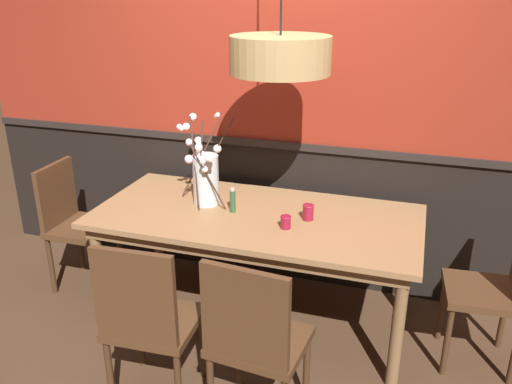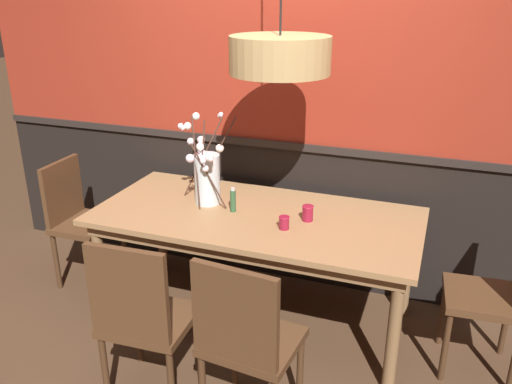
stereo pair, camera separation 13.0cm
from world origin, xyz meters
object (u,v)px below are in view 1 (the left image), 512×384
Objects in this scene: chair_near_side_left at (147,317)px; vase_with_blossoms at (205,177)px; condiment_bottle at (233,201)px; dining_table at (256,225)px; candle_holder_nearer_center at (286,222)px; chair_head_west_end at (73,219)px; chair_head_east_end at (499,283)px; chair_far_side_left at (258,195)px; candle_holder_nearer_edge at (308,212)px; chair_near_side_right at (254,337)px; pendant_lamp at (280,55)px.

chair_near_side_left is 1.06m from vase_with_blossoms.
condiment_bottle is (0.22, -0.08, -0.10)m from vase_with_blossoms.
candle_holder_nearer_center is (0.23, -0.15, 0.12)m from dining_table.
chair_head_east_end is (2.84, -0.04, 0.01)m from chair_head_west_end.
candle_holder_nearer_center is 0.40m from condiment_bottle.
vase_with_blossoms is (-0.09, -0.85, 0.44)m from chair_far_side_left.
candle_holder_nearer_edge is at bearing 3.57° from condiment_bottle.
vase_with_blossoms is 0.26m from condiment_bottle.
chair_near_side_left is 12.25× the size of candle_holder_nearer_center.
chair_near_side_left is at bearing -107.75° from dining_table.
chair_head_east_end is (1.16, 0.89, -0.00)m from chair_near_side_right.
chair_far_side_left is at bearing 115.44° from candle_holder_nearer_center.
chair_head_east_end reaches higher than chair_near_side_left.
chair_near_side_left reaches higher than candle_holder_nearer_edge.
chair_near_side_left reaches higher than dining_table.
chair_head_west_end is 2.84m from chair_head_east_end.
candle_holder_nearer_center is at bearing -19.06° from condiment_bottle.
chair_head_east_end is at bearing 27.21° from chair_near_side_left.
candle_holder_nearer_center is at bearing -64.56° from chair_far_side_left.
condiment_bottle is (-1.59, -0.00, 0.30)m from chair_head_east_end.
chair_near_side_right reaches higher than condiment_bottle.
condiment_bottle is at bearing 115.79° from chair_near_side_right.
chair_near_side_right reaches higher than chair_far_side_left.
chair_head_east_end is at bearing -1.44° from candle_holder_nearer_edge.
vase_with_blossoms is (1.03, 0.05, 0.42)m from chair_head_west_end.
chair_near_side_right is at bearing -73.01° from chair_far_side_left.
vase_with_blossoms is 0.95m from pendant_lamp.
pendant_lamp reaches higher than candle_holder_nearer_center.
chair_head_west_end is 9.54× the size of candle_holder_nearer_edge.
candle_holder_nearer_center is at bearing -58.76° from pendant_lamp.
candle_holder_nearer_edge is at bearing -56.18° from chair_far_side_left.
chair_head_west_end is at bearing 179.26° from chair_head_east_end.
pendant_lamp reaches higher than chair_near_side_right.
chair_near_side_right is (0.28, -0.91, -0.14)m from dining_table.
chair_head_west_end is 1.75m from candle_holder_nearer_edge.
chair_head_east_end reaches higher than candle_holder_nearer_edge.
chair_near_side_right is (0.56, -1.82, 0.04)m from chair_far_side_left.
chair_head_east_end reaches higher than dining_table.
chair_far_side_left is at bearing 151.59° from chair_head_east_end.
candle_holder_nearer_edge reaches higher than dining_table.
candle_holder_nearer_edge is (0.62, 0.92, 0.28)m from chair_near_side_left.
chair_near_side_right reaches higher than chair_near_side_left.
chair_head_west_end reaches higher than dining_table.
dining_table is 0.45m from vase_with_blossoms.
chair_head_east_end reaches higher than chair_head_west_end.
candle_holder_nearer_center is (-0.05, 0.76, 0.26)m from chair_near_side_right.
chair_near_side_left is 0.99× the size of chair_head_east_end.
candle_holder_nearer_edge is at bearing 87.10° from chair_near_side_right.
condiment_bottle is (0.14, 0.89, 0.31)m from chair_near_side_left.
dining_table is 0.35m from candle_holder_nearer_edge.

